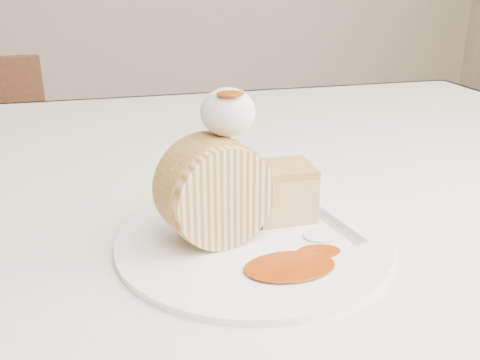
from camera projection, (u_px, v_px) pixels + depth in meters
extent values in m
cube|color=white|center=(180.00, 181.00, 0.71)|extent=(1.40, 0.90, 0.04)
cube|color=white|center=(152.00, 160.00, 1.15)|extent=(1.40, 0.01, 0.28)
cylinder|color=brown|center=(413.00, 246.00, 1.32)|extent=(0.06, 0.06, 0.71)
cylinder|color=brown|center=(56.00, 227.00, 1.81)|extent=(0.03, 0.03, 0.37)
cylinder|color=brown|center=(59.00, 275.00, 1.52)|extent=(0.03, 0.03, 0.37)
cylinder|color=white|center=(253.00, 241.00, 0.50)|extent=(0.26, 0.26, 0.01)
cylinder|color=beige|center=(215.00, 191.00, 0.48)|extent=(0.11, 0.08, 0.10)
cube|color=tan|center=(283.00, 195.00, 0.54)|extent=(0.06, 0.05, 0.05)
ellipsoid|color=white|center=(228.00, 112.00, 0.47)|extent=(0.05, 0.05, 0.04)
ellipsoid|color=#8B2F05|center=(230.00, 87.00, 0.45)|extent=(0.02, 0.02, 0.01)
cube|color=silver|center=(332.00, 220.00, 0.53)|extent=(0.04, 0.15, 0.00)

